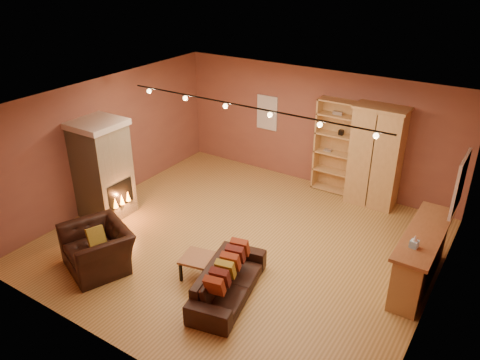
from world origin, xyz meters
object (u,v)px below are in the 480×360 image
Objects in this scene: fireplace at (103,169)px; armoire at (376,156)px; bookcase at (336,145)px; loveseat at (228,276)px; armchair at (97,242)px; coffee_table at (198,260)px; bar_counter at (420,257)px.

armoire reaches higher than fireplace.
bookcase is 4.60m from loveseat.
bookcase reaches higher than loveseat.
bookcase reaches higher than fireplace.
loveseat is 2.47m from armchair.
armoire reaches higher than coffee_table.
bar_counter is 3.35× the size of coffee_table.
bar_counter is 1.09× the size of loveseat.
coffee_table is at bearing 68.30° from loveseat.
fireplace is at bearing -168.84° from bar_counter.
fireplace is 3.34× the size of coffee_table.
coffee_table is (-1.64, -4.25, -0.80)m from armoire.
fireplace is at bearing 167.04° from coffee_table.
coffee_table is (1.67, 0.74, -0.18)m from armchair.
loveseat is at bearing -101.91° from armoire.
armoire is 1.16× the size of loveseat.
armchair is at bearing -123.58° from armoire.
bar_counter is at bearing 30.44° from coffee_table.
bar_counter is at bearing -55.24° from armoire.
fireplace is at bearing -142.40° from armoire.
fireplace is 1.09× the size of loveseat.
fireplace is 1.51× the size of armchair.
bookcase is 1.04× the size of bar_counter.
bookcase is 3.48× the size of coffee_table.
bookcase is 1.58× the size of armchair.
bar_counter is (2.61, -2.50, -0.61)m from bookcase.
loveseat is at bearing -9.46° from coffee_table.
loveseat is at bearing -12.28° from fireplace.
armoire is (1.00, -0.17, 0.02)m from bookcase.
bookcase reaches higher than armchair.
bookcase is (3.63, 3.73, 0.07)m from fireplace.
fireplace is 5.84m from armoire.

